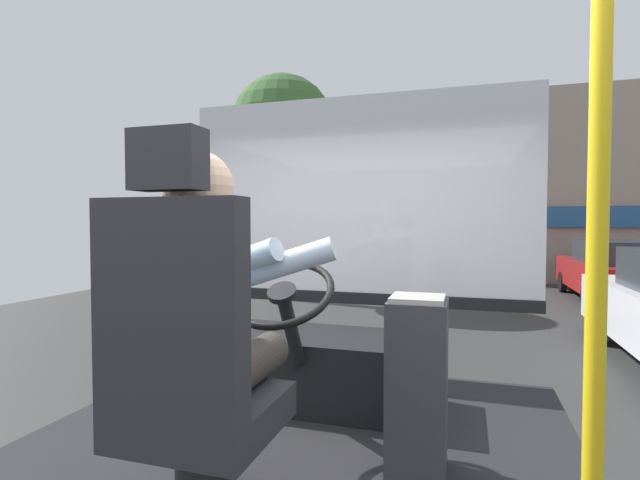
% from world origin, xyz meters
% --- Properties ---
extents(ground, '(18.00, 44.00, 0.06)m').
position_xyz_m(ground, '(0.00, 8.80, -0.02)').
color(ground, '#313131').
extents(driver_seat, '(0.48, 0.48, 1.32)m').
position_xyz_m(driver_seat, '(-0.07, -0.38, 1.32)').
color(driver_seat, black).
rests_on(driver_seat, bus_floor).
extents(bus_driver, '(0.77, 0.54, 0.82)m').
position_xyz_m(bus_driver, '(-0.07, -0.26, 1.54)').
color(bus_driver, '#332D28').
rests_on(bus_driver, driver_seat).
extents(steering_console, '(1.10, 1.02, 0.86)m').
position_xyz_m(steering_console, '(-0.07, 0.90, 0.98)').
color(steering_console, black).
rests_on(steering_console, bus_floor).
extents(handrail_pole, '(0.04, 0.04, 2.28)m').
position_xyz_m(handrail_pole, '(1.04, -0.50, 1.90)').
color(handrail_pole, gold).
rests_on(handrail_pole, bus_floor).
extents(fare_box, '(0.24, 0.24, 0.74)m').
position_xyz_m(fare_box, '(0.57, 0.31, 1.13)').
color(fare_box, '#333338').
rests_on(fare_box, bus_floor).
extents(windshield_panel, '(2.50, 0.08, 1.48)m').
position_xyz_m(windshield_panel, '(0.00, 1.62, 1.81)').
color(windshield_panel, silver).
extents(street_tree, '(2.40, 2.40, 5.27)m').
position_xyz_m(street_tree, '(-3.38, 8.69, 4.01)').
color(street_tree, '#4C3828').
rests_on(street_tree, ground).
extents(shop_building, '(12.91, 5.15, 5.82)m').
position_xyz_m(shop_building, '(5.05, 16.12, 2.91)').
color(shop_building, gray).
rests_on(shop_building, ground).
extents(parked_car_red, '(1.92, 4.23, 1.40)m').
position_xyz_m(parked_car_red, '(4.07, 10.57, 0.72)').
color(parked_car_red, maroon).
rests_on(parked_car_red, ground).
extents(parked_car_black, '(1.83, 4.42, 1.31)m').
position_xyz_m(parked_car_black, '(3.91, 15.77, 0.67)').
color(parked_car_black, black).
rests_on(parked_car_black, ground).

